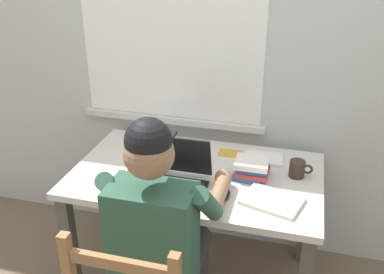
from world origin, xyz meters
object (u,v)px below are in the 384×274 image
desk (196,188)px  laptop (173,176)px  coffee_mug_dark (298,169)px  book_stack_main (252,169)px  coffee_mug_white (145,151)px  seated_person (162,230)px  landscape_photo_print (230,153)px  computer_mouse (224,194)px

desk → laptop: (-0.08, -0.15, 0.15)m
desk → coffee_mug_dark: bearing=10.4°
laptop → desk: bearing=63.1°
laptop → book_stack_main: laptop is taller
coffee_mug_white → book_stack_main: same height
desk → book_stack_main: book_stack_main is taller
seated_person → landscape_photo_print: (0.16, 0.70, 0.03)m
computer_mouse → landscape_photo_print: size_ratio=0.77×
laptop → coffee_mug_dark: bearing=23.0°
laptop → coffee_mug_white: size_ratio=2.93×
seated_person → laptop: (-0.04, 0.30, 0.09)m
coffee_mug_white → landscape_photo_print: size_ratio=0.87×
desk → laptop: laptop is taller
computer_mouse → landscape_photo_print: 0.44m
desk → book_stack_main: 0.31m
landscape_photo_print → computer_mouse: bearing=-85.6°
laptop → coffee_mug_dark: (0.57, 0.24, -0.01)m
seated_person → laptop: size_ratio=3.73×
computer_mouse → coffee_mug_dark: 0.43m
book_stack_main → landscape_photo_print: (-0.15, 0.22, -0.05)m
seated_person → book_stack_main: 0.58m
book_stack_main → seated_person: bearing=-123.0°
desk → computer_mouse: 0.29m
laptop → landscape_photo_print: (0.21, 0.40, -0.05)m
computer_mouse → desk: bearing=133.0°
coffee_mug_white → seated_person: bearing=-62.9°
computer_mouse → laptop: bearing=171.1°
coffee_mug_dark → book_stack_main: book_stack_main is taller
desk → seated_person: size_ratio=1.02×
laptop → coffee_mug_white: 0.31m
landscape_photo_print → desk: bearing=-119.6°
seated_person → coffee_mug_dark: bearing=45.9°
seated_person → book_stack_main: (0.31, 0.48, 0.08)m
seated_person → desk: bearing=85.7°
seated_person → computer_mouse: 0.34m
coffee_mug_white → book_stack_main: 0.58m
seated_person → coffee_mug_white: bearing=117.1°
laptop → computer_mouse: laptop is taller
coffee_mug_white → book_stack_main: size_ratio=0.63×
computer_mouse → landscape_photo_print: (-0.05, 0.44, -0.02)m
desk → seated_person: (-0.03, -0.46, 0.06)m
seated_person → laptop: 0.32m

